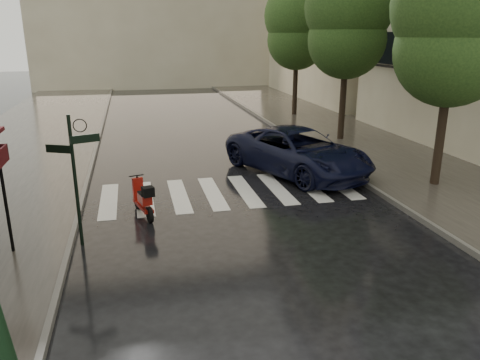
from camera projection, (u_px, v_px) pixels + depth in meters
name	position (u px, v px, depth m)	size (l,w,h in m)	color
ground	(137.00, 307.00, 8.55)	(120.00, 120.00, 0.00)	black
sidewalk_near	(16.00, 157.00, 18.71)	(6.00, 60.00, 0.12)	#38332D
sidewalk_far	(355.00, 139.00, 21.88)	(5.50, 60.00, 0.12)	#38332D
curb_near	(95.00, 152.00, 19.37)	(0.12, 60.00, 0.16)	#595651
curb_far	(298.00, 142.00, 21.28)	(0.12, 60.00, 0.16)	#595651
crosswalk	(229.00, 192.00, 14.76)	(7.85, 3.20, 0.01)	silver
signpost	(75.00, 171.00, 10.53)	(1.17, 0.29, 3.10)	black
tree_near	(456.00, 14.00, 13.66)	(3.80, 3.80, 7.99)	black
tree_mid	(348.00, 14.00, 20.06)	(3.80, 3.80, 8.34)	black
tree_far	(297.00, 21.00, 26.65)	(3.80, 3.80, 8.16)	black
scooter	(143.00, 200.00, 12.66)	(0.65, 1.53, 1.02)	black
parked_car	(298.00, 151.00, 16.52)	(2.65, 5.74, 1.60)	black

